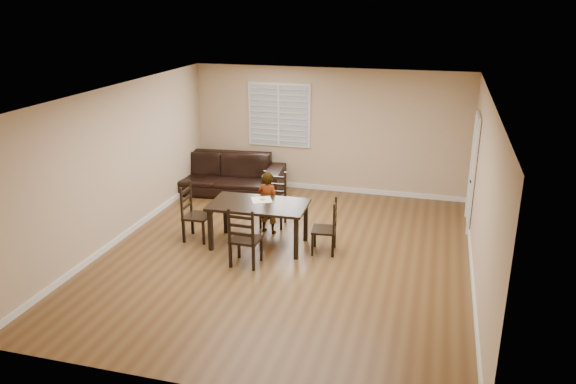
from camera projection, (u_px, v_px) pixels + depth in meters
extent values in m
plane|color=brown|center=(285.00, 255.00, 9.38)|extent=(7.00, 7.00, 0.00)
cube|color=tan|center=(329.00, 131.00, 12.13)|extent=(6.00, 0.04, 2.70)
cube|color=tan|center=(194.00, 278.00, 5.75)|extent=(6.00, 0.04, 2.70)
cube|color=tan|center=(118.00, 164.00, 9.69)|extent=(0.04, 7.00, 2.70)
cube|color=tan|center=(483.00, 195.00, 8.19)|extent=(0.04, 7.00, 2.70)
cube|color=white|center=(285.00, 94.00, 8.50)|extent=(6.00, 7.00, 0.04)
cube|color=white|center=(279.00, 115.00, 12.26)|extent=(1.40, 0.08, 1.40)
cube|color=white|center=(473.00, 173.00, 10.31)|extent=(0.06, 0.94, 2.05)
cylinder|color=#332114|center=(471.00, 182.00, 10.07)|extent=(0.06, 0.06, 0.02)
cube|color=white|center=(327.00, 188.00, 12.54)|extent=(6.00, 0.03, 0.10)
cube|color=white|center=(126.00, 234.00, 10.11)|extent=(0.03, 7.00, 0.10)
cube|color=white|center=(472.00, 274.00, 8.62)|extent=(0.03, 7.00, 0.10)
cube|color=black|center=(259.00, 205.00, 9.52)|extent=(1.67, 0.97, 0.05)
cube|color=black|center=(210.00, 230.00, 9.46)|extent=(0.07, 0.07, 0.72)
cube|color=black|center=(296.00, 239.00, 9.13)|extent=(0.07, 0.07, 0.72)
cube|color=black|center=(226.00, 214.00, 10.16)|extent=(0.07, 0.07, 0.72)
cube|color=black|center=(306.00, 221.00, 9.83)|extent=(0.07, 0.07, 0.72)
cube|color=black|center=(273.00, 204.00, 10.47)|extent=(0.48, 0.45, 0.04)
cube|color=black|center=(275.00, 197.00, 10.63)|extent=(0.46, 0.07, 1.01)
cube|color=black|center=(261.00, 218.00, 10.42)|extent=(0.04, 0.04, 0.41)
cube|color=black|center=(281.00, 219.00, 10.34)|extent=(0.04, 0.04, 0.41)
cube|color=black|center=(265.00, 211.00, 10.75)|extent=(0.04, 0.04, 0.41)
cube|color=black|center=(285.00, 212.00, 10.68)|extent=(0.04, 0.04, 0.41)
cube|color=black|center=(246.00, 239.00, 8.93)|extent=(0.46, 0.43, 0.04)
cube|color=black|center=(241.00, 240.00, 8.74)|extent=(0.45, 0.05, 1.00)
cube|color=black|center=(261.00, 249.00, 9.12)|extent=(0.04, 0.04, 0.41)
cube|color=black|center=(239.00, 246.00, 9.22)|extent=(0.04, 0.04, 0.41)
cube|color=black|center=(254.00, 258.00, 8.79)|extent=(0.04, 0.04, 0.41)
cube|color=black|center=(230.00, 255.00, 8.90)|extent=(0.04, 0.04, 0.41)
cube|color=black|center=(197.00, 216.00, 9.87)|extent=(0.44, 0.47, 0.04)
cube|color=black|center=(187.00, 211.00, 9.89)|extent=(0.05, 0.46, 1.01)
cube|color=black|center=(204.00, 233.00, 9.73)|extent=(0.04, 0.04, 0.42)
cube|color=black|center=(212.00, 225.00, 10.09)|extent=(0.04, 0.04, 0.42)
cube|color=black|center=(184.00, 231.00, 9.81)|extent=(0.04, 0.04, 0.42)
cube|color=black|center=(193.00, 223.00, 10.17)|extent=(0.04, 0.04, 0.42)
cube|color=black|center=(324.00, 230.00, 9.38)|extent=(0.43, 0.46, 0.04)
cube|color=black|center=(334.00, 227.00, 9.33)|extent=(0.08, 0.42, 0.93)
cube|color=black|center=(315.00, 236.00, 9.65)|extent=(0.04, 0.04, 0.38)
cube|color=black|center=(312.00, 245.00, 9.31)|extent=(0.04, 0.04, 0.38)
cube|color=black|center=(334.00, 238.00, 9.60)|extent=(0.04, 0.04, 0.38)
cube|color=black|center=(333.00, 246.00, 9.26)|extent=(0.04, 0.04, 0.38)
imported|color=gray|center=(268.00, 203.00, 10.12)|extent=(0.47, 0.36, 1.15)
cube|color=beige|center=(262.00, 200.00, 9.68)|extent=(0.45, 0.45, 0.00)
torus|color=#DDA74F|center=(263.00, 199.00, 9.67)|extent=(0.09, 0.09, 0.03)
torus|color=white|center=(263.00, 198.00, 9.67)|extent=(0.08, 0.08, 0.02)
imported|color=black|center=(218.00, 173.00, 12.34)|extent=(2.95, 1.38, 0.83)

